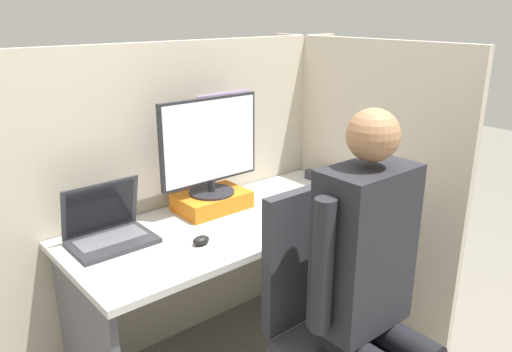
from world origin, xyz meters
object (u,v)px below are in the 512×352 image
stapler (317,177)px  monitor (210,146)px  laptop (109,231)px  paper_box (212,201)px  carrot_toy (316,214)px  person (374,278)px  office_chair (335,321)px

stapler → monitor: bearing=176.2°
stapler → laptop: bearing=178.9°
paper_box → stapler: bearing=-3.6°
stapler → carrot_toy: (-0.39, -0.36, -0.00)m
monitor → stapler: bearing=-3.8°
stapler → paper_box: bearing=176.4°
paper_box → laptop: 0.53m
monitor → laptop: 0.59m
laptop → stapler: size_ratio=2.07×
person → monitor: bearing=90.2°
carrot_toy → paper_box: bearing=125.9°
laptop → stapler: (1.22, -0.02, -0.02)m
paper_box → monitor: monitor is taller
laptop → person: (0.53, -0.93, -0.01)m
carrot_toy → office_chair: 0.54m
stapler → carrot_toy: bearing=-137.3°
carrot_toy → person: (-0.29, -0.54, 0.02)m
laptop → office_chair: size_ratio=0.32×
monitor → laptop: bearing=-177.5°
carrot_toy → stapler: bearing=42.7°
laptop → office_chair: office_chair is taller
stapler → office_chair: bearing=-132.4°
monitor → office_chair: 0.95m
monitor → office_chair: monitor is taller
office_chair → carrot_toy: bearing=53.0°
monitor → carrot_toy: size_ratio=4.22×
monitor → stapler: (0.69, -0.05, -0.29)m
paper_box → office_chair: office_chair is taller
person → office_chair: bearing=90.5°
person → stapler: bearing=53.0°
stapler → office_chair: office_chair is taller
stapler → carrot_toy: stapler is taller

